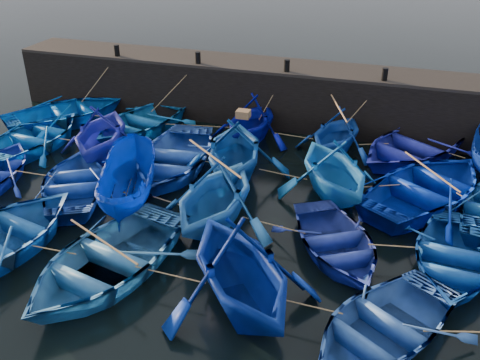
% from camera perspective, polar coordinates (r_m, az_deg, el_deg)
% --- Properties ---
extents(ground, '(120.00, 120.00, 0.00)m').
position_cam_1_polar(ground, '(15.79, -3.59, -7.48)').
color(ground, black).
rests_on(ground, ground).
extents(quay_wall, '(26.00, 2.50, 2.50)m').
position_cam_1_polar(quay_wall, '(24.25, 5.36, 8.94)').
color(quay_wall, black).
rests_on(quay_wall, ground).
extents(quay_top, '(26.00, 2.50, 0.12)m').
position_cam_1_polar(quay_top, '(23.85, 5.50, 11.91)').
color(quay_top, black).
rests_on(quay_top, quay_wall).
extents(bollard_0, '(0.24, 0.24, 0.50)m').
position_cam_1_polar(bollard_0, '(25.83, -13.00, 13.31)').
color(bollard_0, black).
rests_on(bollard_0, quay_top).
extents(bollard_1, '(0.24, 0.24, 0.50)m').
position_cam_1_polar(bollard_1, '(24.09, -4.51, 12.88)').
color(bollard_1, black).
rests_on(bollard_1, quay_top).
extents(bollard_2, '(0.24, 0.24, 0.50)m').
position_cam_1_polar(bollard_2, '(22.92, 5.02, 12.06)').
color(bollard_2, black).
rests_on(bollard_2, quay_top).
extents(bollard_3, '(0.24, 0.24, 0.50)m').
position_cam_1_polar(bollard_3, '(22.41, 15.19, 10.83)').
color(bollard_3, black).
rests_on(bollard_3, quay_top).
extents(boat_0, '(6.38, 6.59, 1.11)m').
position_cam_1_polar(boat_0, '(25.45, -18.06, 6.93)').
color(boat_0, '#0045A5').
rests_on(boat_0, ground).
extents(boat_1, '(4.78, 5.82, 1.05)m').
position_cam_1_polar(boat_1, '(23.61, -10.70, 6.14)').
color(boat_1, '#105A9A').
rests_on(boat_1, ground).
extents(boat_2, '(3.72, 4.20, 2.06)m').
position_cam_1_polar(boat_2, '(22.10, 1.20, 6.50)').
color(boat_2, '#000687').
rests_on(boat_2, ground).
extents(boat_3, '(3.94, 4.32, 1.94)m').
position_cam_1_polar(boat_3, '(21.36, 10.25, 5.07)').
color(boat_3, '#0F3FA5').
rests_on(boat_3, ground).
extents(boat_4, '(6.43, 6.86, 1.16)m').
position_cam_1_polar(boat_4, '(21.80, 17.91, 3.48)').
color(boat_4, '#1B2196').
rests_on(boat_4, ground).
extents(boat_6, '(4.01, 5.29, 1.03)m').
position_cam_1_polar(boat_6, '(23.32, -20.90, 4.41)').
color(boat_6, '#074D9E').
rests_on(boat_6, ground).
extents(boat_7, '(4.61, 5.04, 2.25)m').
position_cam_1_polar(boat_7, '(21.35, -14.60, 5.03)').
color(boat_7, '#1D24A1').
rests_on(boat_7, ground).
extents(boat_8, '(4.55, 5.95, 1.15)m').
position_cam_1_polar(boat_8, '(20.05, -7.17, 2.50)').
color(boat_8, blue).
rests_on(boat_8, ground).
extents(boat_9, '(5.02, 5.48, 2.44)m').
position_cam_1_polar(boat_9, '(18.98, -0.53, 3.35)').
color(boat_9, navy).
rests_on(boat_9, ground).
extents(boat_10, '(5.41, 5.61, 2.27)m').
position_cam_1_polar(boat_10, '(18.10, 10.06, 1.28)').
color(boat_10, blue).
rests_on(boat_10, ground).
extents(boat_11, '(6.48, 7.01, 1.19)m').
position_cam_1_polar(boat_11, '(18.82, 19.41, -0.76)').
color(boat_11, '#002098').
rests_on(boat_11, ground).
extents(boat_14, '(5.05, 5.59, 0.95)m').
position_cam_1_polar(boat_14, '(19.17, -17.15, -0.22)').
color(boat_14, '#1A4198').
rests_on(boat_14, ground).
extents(boat_15, '(3.12, 4.84, 1.75)m').
position_cam_1_polar(boat_15, '(17.78, -11.96, -0.37)').
color(boat_15, '#002499').
rests_on(boat_15, ground).
extents(boat_16, '(4.16, 4.75, 2.39)m').
position_cam_1_polar(boat_16, '(16.16, -2.70, -1.52)').
color(boat_16, blue).
rests_on(boat_16, ground).
extents(boat_17, '(4.80, 5.23, 0.89)m').
position_cam_1_polar(boat_17, '(15.58, 10.18, -6.51)').
color(boat_17, navy).
rests_on(boat_17, ground).
extents(boat_18, '(3.59, 4.79, 0.94)m').
position_cam_1_polar(boat_18, '(15.84, 21.78, -7.54)').
color(boat_18, '#0E4496').
rests_on(boat_18, ground).
extents(boat_22, '(5.05, 6.26, 1.15)m').
position_cam_1_polar(boat_22, '(14.87, -14.18, -8.23)').
color(boat_22, '#2D6BAD').
rests_on(boat_22, ground).
extents(boat_23, '(6.15, 6.22, 2.48)m').
position_cam_1_polar(boat_23, '(13.05, -0.03, -9.36)').
color(boat_23, navy).
rests_on(boat_23, ground).
extents(boat_24, '(5.16, 5.57, 0.94)m').
position_cam_1_polar(boat_24, '(13.11, 14.90, -14.70)').
color(boat_24, '#2752A1').
rests_on(boat_24, ground).
extents(wooden_crate, '(0.46, 0.38, 0.26)m').
position_cam_1_polar(wooden_crate, '(18.37, 0.35, 7.06)').
color(wooden_crate, brown).
rests_on(wooden_crate, boat_9).
extents(mooring_ropes, '(17.91, 11.64, 2.10)m').
position_cam_1_polar(mooring_ropes, '(19.38, 0.66, 2.79)').
color(mooring_ropes, tan).
rests_on(mooring_ropes, ground).
extents(loose_oars, '(10.43, 11.74, 1.30)m').
position_cam_1_polar(loose_oars, '(16.93, 4.81, 1.80)').
color(loose_oars, '#99724C').
rests_on(loose_oars, ground).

